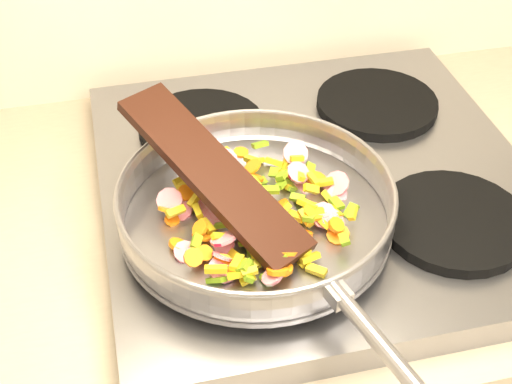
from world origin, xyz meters
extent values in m
cube|color=#939399|center=(-0.70, 1.67, 0.92)|extent=(0.60, 0.60, 0.04)
cylinder|color=black|center=(-0.84, 1.52, 0.95)|extent=(0.19, 0.19, 0.02)
cylinder|color=black|center=(-0.56, 1.52, 0.95)|extent=(0.19, 0.19, 0.02)
cylinder|color=black|center=(-0.84, 1.81, 0.95)|extent=(0.19, 0.19, 0.02)
cylinder|color=black|center=(-0.56, 1.81, 0.95)|extent=(0.19, 0.19, 0.02)
cylinder|color=#9E9EA5|center=(-0.81, 1.57, 0.96)|extent=(0.34, 0.34, 0.01)
torus|color=#9E9EA5|center=(-0.81, 1.57, 0.99)|extent=(0.38, 0.38, 0.05)
torus|color=#9E9EA5|center=(-0.81, 1.57, 1.01)|extent=(0.35, 0.35, 0.01)
cylinder|color=#9E9EA5|center=(-0.74, 1.32, 1.00)|extent=(0.07, 0.19, 0.02)
cube|color=#9E9EA5|center=(-0.76, 1.40, 1.00)|extent=(0.03, 0.03, 0.02)
cylinder|color=red|center=(-0.83, 1.57, 0.98)|extent=(0.04, 0.04, 0.02)
cube|color=gold|center=(-0.84, 1.47, 0.97)|extent=(0.02, 0.01, 0.01)
cube|color=#6C9718|center=(-0.84, 1.48, 0.97)|extent=(0.02, 0.02, 0.01)
cube|color=gold|center=(-0.89, 1.63, 0.97)|extent=(0.02, 0.02, 0.02)
cube|color=#6C9718|center=(-0.80, 1.66, 0.97)|extent=(0.01, 0.02, 0.01)
cube|color=#6C9718|center=(-0.72, 1.49, 0.98)|extent=(0.01, 0.02, 0.01)
cylinder|color=red|center=(-0.86, 1.53, 0.97)|extent=(0.03, 0.03, 0.02)
cube|color=gold|center=(-0.84, 1.47, 0.98)|extent=(0.02, 0.01, 0.01)
cylinder|color=red|center=(-0.87, 1.49, 0.97)|extent=(0.04, 0.04, 0.02)
cube|color=gold|center=(-0.75, 1.66, 0.97)|extent=(0.02, 0.03, 0.02)
cylinder|color=red|center=(-0.87, 1.63, 0.97)|extent=(0.03, 0.03, 0.01)
cylinder|color=red|center=(-0.86, 1.67, 0.97)|extent=(0.04, 0.03, 0.03)
cylinder|color=orange|center=(-0.88, 1.55, 0.98)|extent=(0.03, 0.03, 0.02)
cylinder|color=red|center=(-0.73, 1.67, 0.98)|extent=(0.04, 0.04, 0.02)
cube|color=#6C9718|center=(-0.85, 1.56, 0.98)|extent=(0.02, 0.02, 0.02)
cube|color=#6C9718|center=(-0.81, 1.64, 0.97)|extent=(0.02, 0.02, 0.02)
cube|color=#6C9718|center=(-0.77, 1.61, 0.98)|extent=(0.02, 0.02, 0.01)
cube|color=gold|center=(-0.71, 1.59, 0.97)|extent=(0.02, 0.02, 0.01)
cylinder|color=orange|center=(-0.89, 1.51, 0.98)|extent=(0.03, 0.03, 0.02)
cube|color=gold|center=(-0.75, 1.64, 0.97)|extent=(0.03, 0.01, 0.02)
cube|color=#6C9718|center=(-0.75, 1.58, 0.98)|extent=(0.02, 0.02, 0.01)
cube|color=gold|center=(-0.83, 1.68, 0.99)|extent=(0.02, 0.02, 0.01)
cube|color=#6C9718|center=(-0.80, 1.48, 0.98)|extent=(0.01, 0.02, 0.02)
cylinder|color=orange|center=(-0.89, 1.52, 0.97)|extent=(0.03, 0.02, 0.02)
cube|color=gold|center=(-0.78, 1.57, 0.97)|extent=(0.02, 0.02, 0.01)
cube|color=#6C9718|center=(-0.79, 1.63, 0.97)|extent=(0.02, 0.02, 0.02)
cylinder|color=orange|center=(-0.91, 1.54, 0.97)|extent=(0.03, 0.03, 0.02)
cylinder|color=red|center=(-0.87, 1.57, 0.98)|extent=(0.03, 0.04, 0.03)
cube|color=gold|center=(-0.73, 1.65, 0.98)|extent=(0.02, 0.01, 0.01)
cube|color=#6C9718|center=(-0.83, 1.52, 0.97)|extent=(0.01, 0.02, 0.02)
cube|color=gold|center=(-0.85, 1.51, 0.97)|extent=(0.02, 0.02, 0.02)
cube|color=gold|center=(-0.83, 1.49, 0.97)|extent=(0.01, 0.02, 0.01)
cube|color=gold|center=(-0.80, 1.62, 0.98)|extent=(0.01, 0.02, 0.01)
cylinder|color=orange|center=(-0.80, 1.47, 0.98)|extent=(0.04, 0.04, 0.01)
cube|color=gold|center=(-0.87, 1.62, 0.99)|extent=(0.02, 0.03, 0.02)
cube|color=gold|center=(-0.76, 1.56, 0.97)|extent=(0.02, 0.03, 0.01)
cylinder|color=orange|center=(-0.80, 1.55, 0.98)|extent=(0.03, 0.02, 0.02)
cylinder|color=orange|center=(-0.72, 1.62, 0.97)|extent=(0.04, 0.04, 0.01)
cube|color=#6C9718|center=(-0.85, 1.47, 0.99)|extent=(0.02, 0.02, 0.01)
cube|color=gold|center=(-0.76, 1.67, 0.97)|extent=(0.03, 0.02, 0.01)
cylinder|color=red|center=(-0.70, 1.59, 0.97)|extent=(0.03, 0.03, 0.02)
cylinder|color=red|center=(-0.86, 1.52, 0.98)|extent=(0.05, 0.04, 0.02)
cylinder|color=orange|center=(-0.72, 1.52, 0.98)|extent=(0.03, 0.03, 0.02)
cylinder|color=orange|center=(-0.80, 1.69, 0.98)|extent=(0.03, 0.03, 0.01)
cube|color=#6C9718|center=(-0.85, 1.56, 0.99)|extent=(0.02, 0.02, 0.02)
cylinder|color=red|center=(-0.91, 1.61, 0.98)|extent=(0.04, 0.04, 0.03)
cylinder|color=red|center=(-0.91, 1.53, 0.97)|extent=(0.04, 0.04, 0.02)
cube|color=gold|center=(-0.80, 1.53, 0.97)|extent=(0.02, 0.01, 0.02)
cylinder|color=orange|center=(-0.79, 1.49, 0.98)|extent=(0.03, 0.03, 0.02)
cube|color=gold|center=(-0.75, 1.55, 0.97)|extent=(0.02, 0.03, 0.01)
cylinder|color=red|center=(-0.83, 1.60, 0.98)|extent=(0.03, 0.03, 0.01)
cylinder|color=red|center=(-0.74, 1.62, 0.99)|extent=(0.04, 0.04, 0.02)
cylinder|color=orange|center=(-0.89, 1.62, 0.98)|extent=(0.03, 0.03, 0.02)
cylinder|color=red|center=(-0.83, 1.55, 0.97)|extent=(0.03, 0.03, 0.02)
cube|color=gold|center=(-0.91, 1.59, 0.98)|extent=(0.03, 0.02, 0.01)
cube|color=gold|center=(-0.76, 1.54, 0.98)|extent=(0.01, 0.02, 0.02)
cube|color=gold|center=(-0.88, 1.58, 0.98)|extent=(0.01, 0.02, 0.01)
cylinder|color=orange|center=(-0.92, 1.60, 0.98)|extent=(0.03, 0.03, 0.02)
cube|color=gold|center=(-0.89, 1.66, 0.97)|extent=(0.03, 0.02, 0.01)
cylinder|color=red|center=(-0.82, 1.46, 0.98)|extent=(0.03, 0.04, 0.02)
cube|color=#6C9718|center=(-0.77, 1.65, 0.97)|extent=(0.02, 0.02, 0.01)
cube|color=gold|center=(-0.73, 1.60, 0.99)|extent=(0.01, 0.03, 0.01)
cylinder|color=orange|center=(-0.90, 1.50, 0.98)|extent=(0.03, 0.03, 0.03)
cube|color=#6C9718|center=(-0.88, 1.48, 0.97)|extent=(0.02, 0.02, 0.02)
cube|color=gold|center=(-0.80, 1.52, 0.98)|extent=(0.01, 0.03, 0.02)
cylinder|color=orange|center=(-0.91, 1.59, 0.96)|extent=(0.02, 0.02, 0.01)
cube|color=gold|center=(-0.70, 1.53, 0.98)|extent=(0.02, 0.02, 0.01)
cube|color=#6C9718|center=(-0.75, 1.54, 0.98)|extent=(0.02, 0.02, 0.01)
cube|color=gold|center=(-0.86, 1.61, 0.98)|extent=(0.03, 0.02, 0.01)
cube|color=gold|center=(-0.77, 1.48, 0.97)|extent=(0.02, 0.02, 0.02)
cube|color=gold|center=(-0.89, 1.63, 0.98)|extent=(0.02, 0.02, 0.01)
cube|color=gold|center=(-0.82, 1.60, 0.97)|extent=(0.03, 0.02, 0.01)
cube|color=gold|center=(-0.88, 1.56, 0.98)|extent=(0.02, 0.02, 0.01)
cylinder|color=orange|center=(-0.80, 1.65, 0.98)|extent=(0.03, 0.04, 0.02)
cylinder|color=red|center=(-0.72, 1.54, 0.97)|extent=(0.03, 0.04, 0.03)
cube|color=gold|center=(-0.85, 1.61, 0.98)|extent=(0.02, 0.01, 0.01)
cube|color=gold|center=(-0.88, 1.48, 0.98)|extent=(0.03, 0.02, 0.01)
cylinder|color=red|center=(-0.84, 1.68, 0.97)|extent=(0.04, 0.05, 0.02)
cylinder|color=orange|center=(-0.88, 1.55, 0.97)|extent=(0.04, 0.04, 0.01)
cube|color=gold|center=(-0.85, 1.61, 0.98)|extent=(0.02, 0.01, 0.01)
cube|color=gold|center=(-0.80, 1.56, 0.98)|extent=(0.03, 0.02, 0.02)
cylinder|color=orange|center=(-0.87, 1.57, 0.97)|extent=(0.03, 0.03, 0.02)
cube|color=gold|center=(-0.76, 1.46, 0.97)|extent=(0.03, 0.02, 0.01)
cube|color=gold|center=(-0.85, 1.48, 0.98)|extent=(0.02, 0.03, 0.01)
cylinder|color=red|center=(-0.73, 1.55, 0.98)|extent=(0.03, 0.03, 0.02)
cylinder|color=red|center=(-0.70, 1.60, 0.96)|extent=(0.03, 0.03, 0.02)
cylinder|color=red|center=(-0.87, 1.50, 0.98)|extent=(0.02, 0.03, 0.03)
cylinder|color=orange|center=(-0.81, 1.46, 0.98)|extent=(0.04, 0.03, 0.02)
cylinder|color=orange|center=(-0.84, 1.63, 0.98)|extent=(0.03, 0.03, 0.02)
cylinder|color=red|center=(-0.83, 1.69, 0.97)|extent=(0.04, 0.05, 0.02)
cube|color=#6C9718|center=(-0.78, 1.69, 0.99)|extent=(0.02, 0.02, 0.01)
cube|color=#6C9718|center=(-0.83, 1.63, 0.97)|extent=(0.02, 0.02, 0.01)
cube|color=#6C9718|center=(-0.84, 1.54, 0.99)|extent=(0.02, 0.01, 0.01)
cube|color=#6C9718|center=(-0.85, 1.46, 0.98)|extent=(0.01, 0.02, 0.02)
cube|color=gold|center=(-0.86, 1.53, 0.98)|extent=(0.02, 0.02, 0.02)
cylinder|color=red|center=(-0.81, 1.61, 0.98)|extent=(0.03, 0.03, 0.02)
cube|color=gold|center=(-0.85, 1.68, 0.97)|extent=(0.02, 0.02, 0.01)
cylinder|color=orange|center=(-0.85, 1.48, 0.97)|extent=(0.03, 0.03, 0.02)
cube|color=gold|center=(-0.88, 1.65, 0.97)|extent=(0.01, 0.02, 0.01)
cube|color=gold|center=(-0.76, 1.62, 0.97)|extent=(0.02, 0.03, 0.01)
cylinder|color=red|center=(-0.83, 1.61, 0.96)|extent=(0.04, 0.04, 0.03)
cube|color=#6C9718|center=(-0.75, 1.62, 0.97)|extent=(0.02, 0.02, 0.01)
cube|color=#6C9718|center=(-0.83, 1.67, 0.98)|extent=(0.02, 0.02, 0.02)
cube|color=#6C9718|center=(-0.83, 1.53, 0.97)|extent=(0.02, 0.02, 0.01)
cube|color=gold|center=(-0.84, 1.49, 0.97)|extent=(0.02, 0.02, 0.01)
cube|color=#6C9718|center=(-0.69, 1.55, 0.97)|extent=(0.02, 0.02, 0.02)
cylinder|color=orange|center=(-0.76, 1.53, 0.97)|extent=(0.03, 0.03, 0.02)
cube|color=#6C9718|center=(-0.71, 1.57, 0.97)|extent=(0.02, 0.02, 0.01)
cube|color=#6C9718|center=(-0.89, 1.53, 0.98)|extent=(0.02, 0.02, 0.01)
cube|color=gold|center=(-0.77, 1.48, 0.97)|extent=(0.03, 0.02, 0.01)
cylinder|color=orange|center=(-0.80, 1.63, 0.98)|extent=(0.03, 0.03, 0.02)
cylinder|color=red|center=(-0.82, 1.57, 0.96)|extent=(0.03, 0.03, 0.01)
cube|color=gold|center=(-0.88, 1.60, 0.98)|extent=(0.02, 0.02, 0.02)
cylinder|color=red|center=(-0.74, 1.62, 0.96)|extent=(0.03, 0.03, 0.02)
cube|color=#6C9718|center=(-0.72, 1.64, 0.97)|extent=(0.02, 0.02, 0.02)
cube|color=gold|center=(-0.73, 1.59, 0.99)|extent=(0.02, 0.01, 0.02)
cylinder|color=orange|center=(-0.84, 1.59, 0.98)|extent=(0.03, 0.03, 0.02)
cube|color=#6C9718|center=(-0.85, 1.65, 0.98)|extent=(0.02, 0.02, 0.02)
cube|color=gold|center=(-0.75, 1.56, 0.99)|extent=(0.03, 0.03, 0.01)
cylinder|color=red|center=(-0.83, 1.67, 0.98)|extent=(0.04, 0.04, 0.02)
cube|color=#6C9718|center=(-0.76, 1.62, 0.99)|extent=(0.02, 0.02, 0.01)
cube|color=#6C9718|center=(-0.88, 1.62, 0.97)|extent=(0.02, 0.02, 0.01)
cube|color=gold|center=(-0.74, 1.62, 0.98)|extent=(0.01, 0.03, 0.01)
cube|color=#6C9718|center=(-0.79, 1.60, 0.98)|extent=(0.02, 0.01, 0.01)
cube|color=#6C9718|center=(-0.83, 1.64, 0.99)|extent=(0.02, 0.02, 0.01)
cube|color=gold|center=(-0.79, 1.68, 0.97)|extent=(0.03, 0.02, 0.02)
cube|color=#6C9718|center=(-0.79, 1.64, 0.97)|extent=(0.02, 0.02, 0.01)
cylinder|color=orange|center=(-0.74, 1.55, 0.98)|extent=(0.04, 0.04, 0.01)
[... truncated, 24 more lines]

